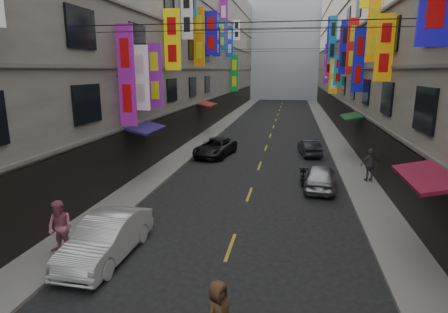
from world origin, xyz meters
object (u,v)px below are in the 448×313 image
at_px(car_right_far, 310,148).
at_px(pedestrian_lfar, 60,228).
at_px(pedestrian_rfar, 370,165).
at_px(scooter_far_right, 303,176).
at_px(car_left_mid, 107,238).
at_px(car_left_far, 215,147).
at_px(car_right_mid, 321,177).

xyz_separation_m(car_right_far, pedestrian_lfar, (-8.97, -17.54, 0.47)).
bearing_deg(pedestrian_rfar, scooter_far_right, -1.14).
bearing_deg(scooter_far_right, car_right_far, -95.13).
height_order(car_left_mid, car_right_far, car_left_mid).
distance_m(car_left_far, pedestrian_lfar, 16.19).
distance_m(car_left_mid, car_right_far, 18.87).
bearing_deg(car_left_mid, scooter_far_right, 57.16).
relative_size(car_left_mid, car_left_far, 0.94).
xyz_separation_m(pedestrian_lfar, pedestrian_rfar, (12.03, 10.90, 0.00)).
bearing_deg(scooter_far_right, pedestrian_lfar, 50.35).
xyz_separation_m(car_left_mid, car_right_far, (7.40, 17.36, -0.14)).
bearing_deg(scooter_far_right, car_left_far, -43.74).
height_order(car_left_mid, car_right_mid, car_left_mid).
height_order(scooter_far_right, car_right_far, car_right_far).
bearing_deg(car_left_far, scooter_far_right, -34.49).
height_order(scooter_far_right, pedestrian_rfar, pedestrian_rfar).
xyz_separation_m(scooter_far_right, car_right_far, (0.65, 7.45, 0.15)).
distance_m(scooter_far_right, car_left_mid, 11.99).
relative_size(scooter_far_right, car_left_far, 0.38).
xyz_separation_m(car_left_far, pedestrian_rfar, (9.97, -5.16, 0.40)).
relative_size(car_left_far, car_right_far, 1.31).
distance_m(car_right_far, pedestrian_rfar, 7.33).
distance_m(scooter_far_right, pedestrian_lfar, 13.09).
bearing_deg(pedestrian_rfar, car_left_mid, 32.25).
distance_m(car_left_far, car_right_mid, 9.85).
relative_size(car_right_mid, car_right_far, 1.11).
xyz_separation_m(scooter_far_right, car_left_mid, (-6.75, -9.91, 0.29)).
bearing_deg(car_right_mid, pedestrian_rfar, -143.96).
bearing_deg(car_right_mid, pedestrian_lfar, 51.46).
bearing_deg(car_left_far, pedestrian_rfar, -18.23).
relative_size(pedestrian_lfar, pedestrian_rfar, 1.00).
distance_m(scooter_far_right, car_right_mid, 1.23).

